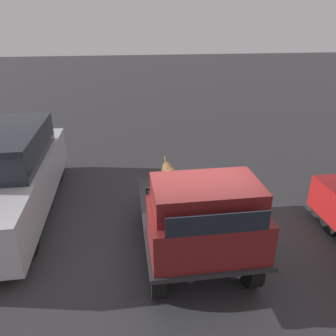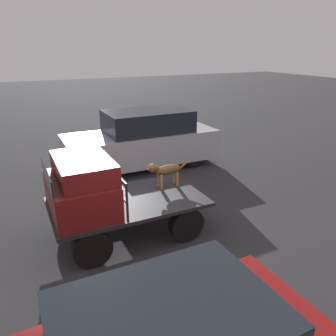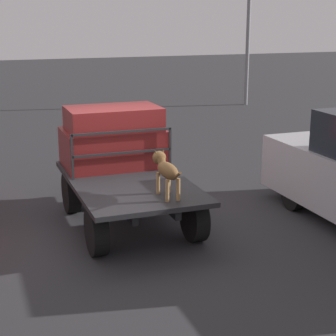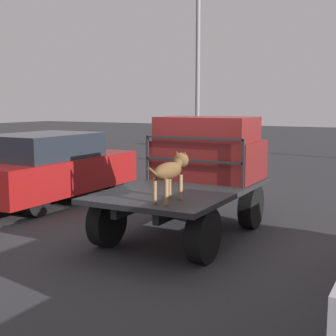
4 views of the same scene
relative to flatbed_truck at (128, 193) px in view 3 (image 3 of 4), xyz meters
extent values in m
plane|color=#2D2D30|center=(0.00, 0.00, -0.60)|extent=(80.00, 80.00, 0.00)
cylinder|color=black|center=(1.05, 0.82, -0.20)|extent=(0.79, 0.24, 0.79)
cylinder|color=black|center=(1.05, -0.82, -0.20)|extent=(0.79, 0.24, 0.79)
cylinder|color=black|center=(-1.05, 0.82, -0.20)|extent=(0.79, 0.24, 0.79)
cylinder|color=black|center=(-1.05, -0.82, -0.20)|extent=(0.79, 0.24, 0.79)
cube|color=black|center=(0.00, 0.34, 0.08)|extent=(3.13, 0.10, 0.18)
cube|color=black|center=(0.00, -0.34, 0.08)|extent=(3.13, 0.10, 0.18)
cube|color=#232326|center=(0.00, 0.00, 0.21)|extent=(3.40, 1.97, 0.08)
cube|color=maroon|center=(1.02, 0.00, 0.60)|extent=(1.26, 1.85, 0.71)
cube|color=maroon|center=(0.93, 0.00, 1.17)|extent=(1.07, 1.70, 0.43)
cube|color=black|center=(1.64, 0.00, 1.11)|extent=(0.02, 1.52, 0.32)
cube|color=#232326|center=(0.32, 0.90, 0.66)|extent=(0.04, 0.04, 0.81)
cube|color=#232326|center=(0.32, -0.90, 0.66)|extent=(0.04, 0.04, 0.81)
cube|color=#232326|center=(0.32, 0.00, 1.04)|extent=(0.04, 1.81, 0.04)
cube|color=#232326|center=(0.32, 0.00, 0.66)|extent=(0.04, 1.81, 0.04)
cylinder|color=#9E7547|center=(-0.95, -0.23, 0.43)|extent=(0.06, 0.06, 0.36)
cylinder|color=#9E7547|center=(-0.95, -0.41, 0.43)|extent=(0.06, 0.06, 0.36)
cylinder|color=#9E7547|center=(-1.38, -0.23, 0.43)|extent=(0.06, 0.06, 0.36)
cylinder|color=#9E7547|center=(-1.38, -0.41, 0.43)|extent=(0.06, 0.06, 0.36)
ellipsoid|color=brown|center=(-1.16, -0.32, 0.69)|extent=(0.69, 0.24, 0.24)
sphere|color=#9E7547|center=(-0.97, -0.32, 0.64)|extent=(0.11, 0.11, 0.11)
cylinder|color=brown|center=(-0.87, -0.32, 0.75)|extent=(0.17, 0.13, 0.16)
sphere|color=brown|center=(-0.75, -0.32, 0.80)|extent=(0.22, 0.22, 0.22)
cone|color=#9E7547|center=(-0.65, -0.32, 0.78)|extent=(0.12, 0.12, 0.12)
cone|color=brown|center=(-0.76, -0.26, 0.89)|extent=(0.06, 0.08, 0.10)
cone|color=brown|center=(-0.76, -0.38, 0.89)|extent=(0.06, 0.08, 0.10)
cylinder|color=brown|center=(-1.56, -0.32, 0.71)|extent=(0.29, 0.04, 0.19)
cylinder|color=black|center=(-0.29, -3.21, -0.30)|extent=(0.60, 0.20, 0.60)
cylinder|color=gray|center=(11.78, -8.53, 2.95)|extent=(0.16, 0.16, 7.09)
camera|label=1|loc=(5.34, -1.23, 3.73)|focal=35.00mm
camera|label=2|loc=(2.13, 6.38, 3.50)|focal=35.00mm
camera|label=3|loc=(-9.09, 2.59, 3.04)|focal=60.00mm
camera|label=4|loc=(-6.90, -3.41, 1.62)|focal=50.00mm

